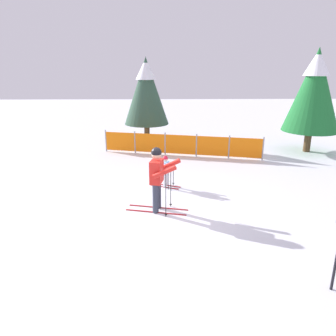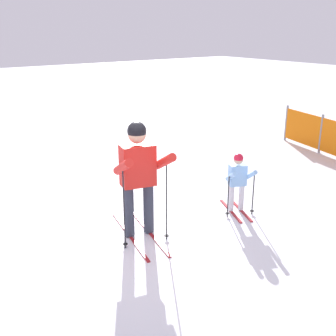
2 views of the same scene
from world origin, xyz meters
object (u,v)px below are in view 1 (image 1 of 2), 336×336
at_px(skier_child, 166,169).
at_px(conifer_far, 314,89).
at_px(skier_adult, 158,173).
at_px(safety_fence, 181,145).
at_px(conifer_near, 146,90).

distance_m(skier_child, conifer_far, 8.28).
distance_m(skier_adult, conifer_far, 9.48).
xyz_separation_m(skier_adult, safety_fence, (0.97, 5.70, -0.58)).
distance_m(skier_adult, safety_fence, 5.81).
bearing_deg(skier_adult, skier_child, 95.21).
height_order(skier_adult, safety_fence, skier_adult).
height_order(skier_adult, skier_child, skier_adult).
bearing_deg(skier_child, skier_adult, -74.40).
bearing_deg(safety_fence, conifer_far, 5.70).
distance_m(skier_child, safety_fence, 3.91).
bearing_deg(skier_child, safety_fence, 102.94).
distance_m(safety_fence, conifer_near, 4.03).
height_order(safety_fence, conifer_far, conifer_far).
distance_m(skier_adult, skier_child, 1.93).
distance_m(safety_fence, conifer_far, 6.39).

